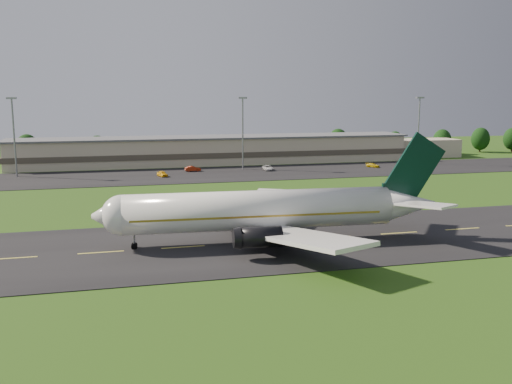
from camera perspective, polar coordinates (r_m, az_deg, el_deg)
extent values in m
plane|color=#204411|center=(85.31, 7.56, -4.59)|extent=(360.00, 360.00, 0.00)
cube|color=black|center=(85.30, 7.57, -4.55)|extent=(220.00, 30.00, 0.10)
cube|color=black|center=(153.28, -2.47, 1.85)|extent=(260.00, 30.00, 0.10)
cylinder|color=white|center=(80.83, 0.32, -1.81)|extent=(38.26, 7.83, 5.60)
sphere|color=white|center=(79.42, -13.27, -2.28)|extent=(5.60, 5.60, 5.60)
cone|color=white|center=(79.53, -14.71, -2.32)|extent=(4.31, 5.60, 5.38)
cone|color=white|center=(87.95, 14.85, -1.20)|extent=(9.31, 6.01, 5.49)
cube|color=olive|center=(80.81, -0.03, -2.07)|extent=(35.27, 7.70, 0.28)
cube|color=black|center=(79.34, -13.71, -1.90)|extent=(2.17, 3.11, 0.65)
cube|color=white|center=(71.53, 4.80, -4.60)|extent=(13.23, 20.23, 2.20)
cube|color=white|center=(92.38, 1.11, -1.30)|extent=(14.94, 20.07, 2.20)
cube|color=white|center=(83.40, 16.36, -1.22)|extent=(7.18, 9.40, 0.91)
cube|color=white|center=(92.25, 13.54, -0.08)|extent=(7.84, 9.34, 0.91)
cube|color=black|center=(87.00, 14.01, -0.07)|extent=(5.02, 0.84, 3.00)
cube|color=black|center=(87.55, 15.60, 2.37)|extent=(9.44, 1.01, 10.55)
cylinder|color=black|center=(73.32, 0.39, -4.53)|extent=(5.75, 3.03, 2.70)
cylinder|color=black|center=(88.66, -1.64, -2.04)|extent=(5.75, 3.03, 2.70)
cube|color=tan|center=(176.23, -4.09, 4.15)|extent=(120.00, 15.00, 8.00)
cube|color=#4C4438|center=(176.31, -4.09, 3.90)|extent=(121.00, 15.40, 1.60)
cube|color=#595B60|center=(175.88, -4.11, 5.50)|extent=(122.00, 16.00, 0.50)
cube|color=tan|center=(202.59, 15.73, 4.25)|extent=(28.00, 11.00, 6.00)
cylinder|color=gray|center=(158.82, -23.02, 4.98)|extent=(0.44, 0.44, 20.00)
cube|color=gray|center=(158.45, -23.27, 8.62)|extent=(2.40, 1.20, 0.50)
cylinder|color=gray|center=(161.12, -1.34, 5.80)|extent=(0.44, 0.44, 20.00)
cube|color=gray|center=(160.75, -1.35, 9.39)|extent=(2.40, 1.20, 0.50)
cylinder|color=gray|center=(181.54, 15.92, 5.87)|extent=(0.44, 0.44, 20.00)
cube|color=gray|center=(181.21, 16.07, 9.06)|extent=(2.40, 1.20, 0.50)
cylinder|color=black|center=(184.75, -21.84, 2.95)|extent=(0.56, 0.56, 2.95)
ellipsoid|color=black|center=(184.40, -21.91, 4.06)|extent=(6.88, 6.88, 8.60)
cylinder|color=black|center=(182.57, -15.52, 3.19)|extent=(0.56, 0.56, 2.73)
ellipsoid|color=black|center=(182.24, -15.56, 4.23)|extent=(6.37, 6.37, 7.96)
cylinder|color=black|center=(199.77, 8.18, 4.01)|extent=(0.56, 0.56, 2.97)
ellipsoid|color=black|center=(199.45, 8.21, 5.05)|extent=(6.94, 6.94, 8.68)
cylinder|color=black|center=(206.78, 13.67, 3.97)|extent=(0.56, 0.56, 2.63)
ellipsoid|color=black|center=(206.50, 13.70, 4.86)|extent=(6.13, 6.13, 7.67)
cylinder|color=black|center=(216.11, 18.06, 4.03)|extent=(0.56, 0.56, 2.77)
ellipsoid|color=black|center=(215.83, 18.11, 4.92)|extent=(6.47, 6.47, 8.09)
cylinder|color=black|center=(227.33, 21.48, 4.10)|extent=(0.56, 0.56, 2.85)
ellipsoid|color=black|center=(227.05, 21.53, 4.97)|extent=(6.64, 6.64, 8.31)
cylinder|color=black|center=(233.03, 24.20, 4.04)|extent=(0.56, 0.56, 2.81)
ellipsoid|color=black|center=(232.76, 24.26, 4.88)|extent=(6.57, 6.57, 8.21)
imported|color=#EFB30E|center=(149.14, -9.35, 1.81)|extent=(2.88, 4.54, 1.44)
imported|color=#96210A|center=(158.14, -6.33, 2.33)|extent=(4.40, 1.58, 1.44)
imported|color=silver|center=(159.46, 1.19, 2.44)|extent=(2.35, 5.06, 1.40)
imported|color=gold|center=(169.48, 11.61, 2.64)|extent=(3.75, 4.33, 1.20)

